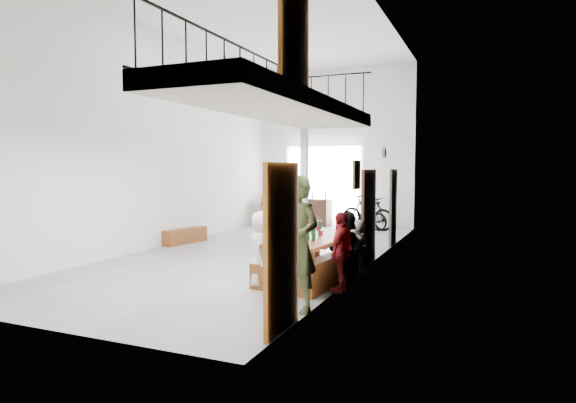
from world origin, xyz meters
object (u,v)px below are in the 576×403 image
at_px(side_bench, 185,236).
at_px(bicycle_near, 363,216).
at_px(host_standing, 298,243).
at_px(oak_barrel, 270,211).
at_px(serving_counter, 306,212).
at_px(bench_inner, 285,267).
at_px(tasting_table, 315,242).

relative_size(side_bench, bicycle_near, 0.81).
bearing_deg(host_standing, oak_barrel, 135.92).
xyz_separation_m(side_bench, serving_counter, (1.56, 5.15, 0.27)).
bearing_deg(oak_barrel, bench_inner, -63.24).
distance_m(side_bench, oak_barrel, 4.69).
relative_size(bench_inner, serving_counter, 1.04).
relative_size(side_bench, serving_counter, 0.80).
bearing_deg(side_bench, bicycle_near, 51.46).
xyz_separation_m(oak_barrel, serving_counter, (1.20, 0.48, -0.03)).
distance_m(oak_barrel, serving_counter, 1.29).
xyz_separation_m(tasting_table, host_standing, (0.36, -1.74, 0.26)).
bearing_deg(tasting_table, bench_inner, -172.58).
bearing_deg(host_standing, bench_inner, 137.35).
bearing_deg(host_standing, side_bench, 157.05).
height_order(oak_barrel, serving_counter, oak_barrel).
bearing_deg(bicycle_near, tasting_table, -156.17).
height_order(bench_inner, side_bench, bench_inner).
bearing_deg(oak_barrel, side_bench, -94.42).
distance_m(side_bench, bicycle_near, 6.00).
bearing_deg(bench_inner, bicycle_near, 100.22).
height_order(side_bench, host_standing, host_standing).
xyz_separation_m(side_bench, bicycle_near, (3.74, 4.69, 0.26)).
bearing_deg(host_standing, tasting_table, 120.55).
height_order(host_standing, bicycle_near, host_standing).
distance_m(oak_barrel, host_standing, 10.33).
distance_m(side_bench, serving_counter, 5.39).
bearing_deg(bicycle_near, oak_barrel, 106.84).
height_order(side_bench, bicycle_near, bicycle_near).
height_order(tasting_table, bench_inner, tasting_table).
xyz_separation_m(bench_inner, bicycle_near, (-0.39, 7.49, 0.25)).
relative_size(tasting_table, bicycle_near, 1.35).
bearing_deg(bicycle_near, side_bench, 157.93).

